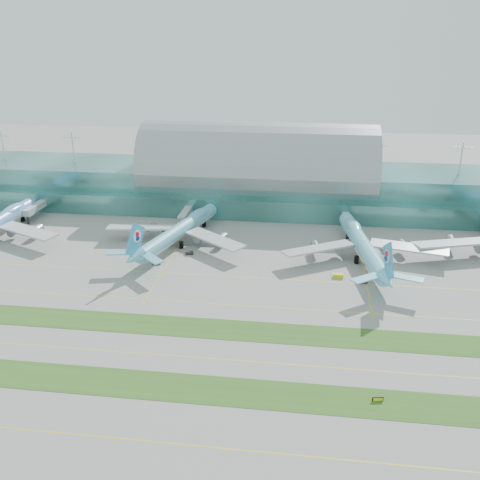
# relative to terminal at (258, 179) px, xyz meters

# --- Properties ---
(ground) EXTENTS (700.00, 700.00, 0.00)m
(ground) POSITION_rel_terminal_xyz_m (-0.01, -128.79, -14.23)
(ground) COLOR gray
(ground) RESTS_ON ground
(terminal) EXTENTS (340.00, 69.10, 36.00)m
(terminal) POSITION_rel_terminal_xyz_m (0.00, 0.00, 0.00)
(terminal) COLOR #3D7A75
(terminal) RESTS_ON ground
(grass_strip_near) EXTENTS (420.00, 12.00, 0.08)m
(grass_strip_near) POSITION_rel_terminal_xyz_m (-0.01, -156.79, -14.19)
(grass_strip_near) COLOR #2D591E
(grass_strip_near) RESTS_ON ground
(grass_strip_far) EXTENTS (420.00, 12.00, 0.08)m
(grass_strip_far) POSITION_rel_terminal_xyz_m (-0.01, -126.79, -14.19)
(grass_strip_far) COLOR #2D591E
(grass_strip_far) RESTS_ON ground
(taxiline_a) EXTENTS (420.00, 0.35, 0.01)m
(taxiline_a) POSITION_rel_terminal_xyz_m (-0.01, -176.79, -14.22)
(taxiline_a) COLOR yellow
(taxiline_a) RESTS_ON ground
(taxiline_b) EXTENTS (420.00, 0.35, 0.01)m
(taxiline_b) POSITION_rel_terminal_xyz_m (-0.01, -142.79, -14.22)
(taxiline_b) COLOR yellow
(taxiline_b) RESTS_ON ground
(taxiline_c) EXTENTS (420.00, 0.35, 0.01)m
(taxiline_c) POSITION_rel_terminal_xyz_m (-0.01, -110.79, -14.22)
(taxiline_c) COLOR yellow
(taxiline_c) RESTS_ON ground
(taxiline_d) EXTENTS (420.00, 0.35, 0.01)m
(taxiline_d) POSITION_rel_terminal_xyz_m (-0.01, -88.79, -14.22)
(taxiline_d) COLOR yellow
(taxiline_d) RESTS_ON ground
(airliner_b) EXTENTS (63.82, 73.85, 20.72)m
(airliner_b) POSITION_rel_terminal_xyz_m (-28.20, -58.75, -7.84)
(airliner_b) COLOR #5FB7D2
(airliner_b) RESTS_ON ground
(airliner_c) EXTENTS (66.50, 76.20, 21.03)m
(airliner_c) POSITION_rel_terminal_xyz_m (48.66, -65.41, -7.74)
(airliner_c) COLOR #6BCEEC
(airliner_c) RESTS_ON ground
(gse_c) EXTENTS (3.64, 2.30, 1.48)m
(gse_c) POSITION_rel_terminal_xyz_m (-32.52, -81.09, -13.49)
(gse_c) COLOR black
(gse_c) RESTS_ON ground
(gse_d) EXTENTS (3.17, 2.00, 1.34)m
(gse_d) POSITION_rel_terminal_xyz_m (-21.68, -70.02, -13.56)
(gse_d) COLOR black
(gse_d) RESTS_ON ground
(gse_e) EXTENTS (4.04, 2.05, 1.46)m
(gse_e) POSITION_rel_terminal_xyz_m (38.60, -84.45, -13.50)
(gse_e) COLOR yellow
(gse_e) RESTS_ON ground
(gse_f) EXTENTS (4.02, 2.83, 1.33)m
(gse_f) POSITION_rel_terminal_xyz_m (47.12, -87.96, -13.56)
(gse_f) COLOR black
(gse_f) RESTS_ON ground
(taxiway_sign_east) EXTENTS (2.89, 0.86, 1.22)m
(taxiway_sign_east) POSITION_rel_terminal_xyz_m (45.46, -155.75, -13.62)
(taxiway_sign_east) COLOR black
(taxiway_sign_east) RESTS_ON ground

